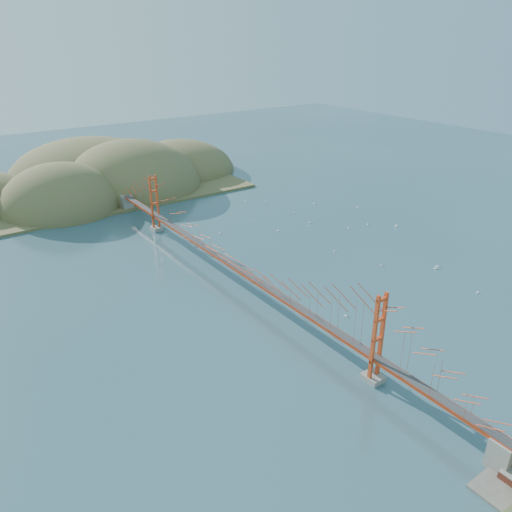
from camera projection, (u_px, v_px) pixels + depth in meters
ground at (235, 284)px, 81.77m from camera, size 320.00×320.00×0.00m
bridge at (234, 245)px, 79.01m from camera, size 2.20×94.40×12.00m
far_headlands at (103, 185)px, 133.88m from camera, size 84.00×58.00×25.00m
sailboat_14 at (335, 251)px, 94.03m from camera, size 0.52×0.52×0.56m
sailboat_10 at (346, 315)px, 72.70m from camera, size 0.40×0.49×0.56m
sailboat_9 at (368, 224)px, 106.90m from camera, size 0.57×0.57×0.60m
sailboat_6 at (436, 268)px, 87.02m from camera, size 0.67×0.67×0.74m
sailboat_7 at (246, 201)px, 121.23m from camera, size 0.56×0.56×0.63m
sailboat_15 at (314, 203)px, 119.47m from camera, size 0.50×0.57×0.65m
sailboat_12 at (220, 233)px, 101.95m from camera, size 0.63×0.58×0.71m
sailboat_3 at (278, 230)px, 103.37m from camera, size 0.67×0.67×0.74m
sailboat_2 at (478, 292)px, 79.00m from camera, size 0.49×0.44×0.56m
sailboat_1 at (309, 222)px, 107.94m from camera, size 0.68×0.68×0.71m
sailboat_11 at (396, 226)px, 105.67m from camera, size 0.66×0.63×0.74m
sailboat_5 at (437, 266)px, 87.90m from camera, size 0.54×0.57×0.64m
sailboat_4 at (348, 228)px, 104.89m from camera, size 0.59×0.59×0.62m
sailboat_8 at (308, 226)px, 105.88m from camera, size 0.52×0.52×0.56m
sailboat_17 at (357, 207)px, 117.09m from camera, size 0.55×0.46×0.64m
sailboat_16 at (253, 221)px, 108.56m from camera, size 0.56×0.56×0.59m
sailboat_0 at (381, 265)px, 88.31m from camera, size 0.51×0.53×0.59m
sailboat_extra_0 at (265, 202)px, 120.62m from camera, size 0.67×0.67×0.70m
sailboat_extra_1 at (294, 212)px, 113.69m from camera, size 0.63×0.63×0.66m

